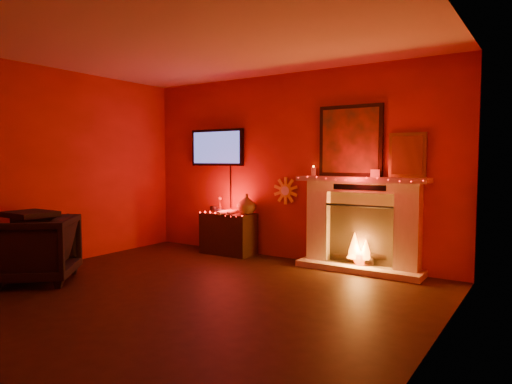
# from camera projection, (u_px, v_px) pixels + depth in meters

# --- Properties ---
(room) EXTENTS (5.00, 5.00, 5.00)m
(room) POSITION_uv_depth(u_px,v_px,m) (167.00, 170.00, 4.57)
(room) COLOR black
(room) RESTS_ON ground
(floor) EXTENTS (5.00, 5.00, 0.00)m
(floor) POSITION_uv_depth(u_px,v_px,m) (169.00, 302.00, 4.66)
(floor) COLOR black
(floor) RESTS_ON ground
(fireplace) EXTENTS (1.72, 0.40, 2.18)m
(fireplace) POSITION_uv_depth(u_px,v_px,m) (361.00, 215.00, 5.98)
(fireplace) COLOR beige
(fireplace) RESTS_ON floor
(tv) EXTENTS (1.00, 0.07, 1.24)m
(tv) POSITION_uv_depth(u_px,v_px,m) (217.00, 148.00, 7.30)
(tv) COLOR black
(tv) RESTS_ON room
(sunburst_clock) EXTENTS (0.40, 0.03, 0.40)m
(sunburst_clock) POSITION_uv_depth(u_px,v_px,m) (286.00, 191.00, 6.69)
(sunburst_clock) COLOR yellow
(sunburst_clock) RESTS_ON room
(console_table) EXTENTS (0.86, 0.50, 0.94)m
(console_table) POSITION_uv_depth(u_px,v_px,m) (230.00, 230.00, 7.02)
(console_table) COLOR black
(console_table) RESTS_ON floor
(armchair) EXTENTS (1.21, 1.21, 0.79)m
(armchair) POSITION_uv_depth(u_px,v_px,m) (35.00, 249.00, 5.40)
(armchair) COLOR black
(armchair) RESTS_ON floor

